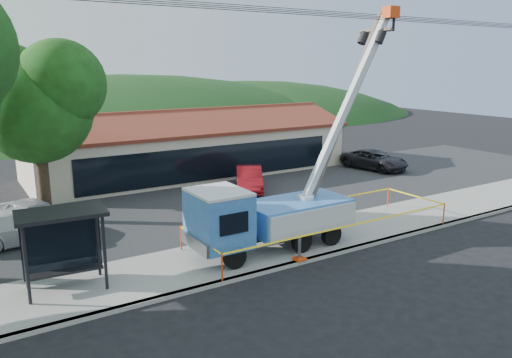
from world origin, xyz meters
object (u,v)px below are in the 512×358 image
object	(u,v)px
utility_truck	(268,213)
bus_shelter	(62,231)
leaning_pole	(343,114)
car_red	(249,192)
car_white	(28,244)
car_dark	(374,170)
car_silver	(36,236)

from	to	relation	value
utility_truck	bus_shelter	distance (m)	8.06
leaning_pole	bus_shelter	bearing A→B (deg)	178.30
utility_truck	car_red	xyz separation A→B (m)	(4.62, 9.13, -1.73)
utility_truck	leaning_pole	xyz separation A→B (m)	(4.21, 0.33, 3.84)
car_red	leaning_pole	bearing A→B (deg)	-63.73
leaning_pole	car_white	world-z (taller)	leaning_pole
leaning_pole	car_red	bearing A→B (deg)	87.33
leaning_pole	car_white	bearing A→B (deg)	154.17
utility_truck	car_white	xyz separation A→B (m)	(-8.48, 6.48, -1.73)
leaning_pole	car_white	distance (m)	15.16
bus_shelter	car_white	distance (m)	6.21
utility_truck	car_dark	world-z (taller)	utility_truck
car_silver	car_red	distance (m)	12.73
car_white	car_dark	xyz separation A→B (m)	(24.30, 3.11, 0.00)
car_silver	car_white	bearing A→B (deg)	-137.74
utility_truck	car_white	world-z (taller)	utility_truck
car_white	car_red	bearing A→B (deg)	-81.25
bus_shelter	car_red	distance (m)	15.36
utility_truck	car_red	distance (m)	10.38
car_silver	car_dark	bearing A→B (deg)	-13.97
car_white	car_dark	size ratio (longest dim) A/B	1.02
car_white	car_silver	bearing A→B (deg)	-31.22
car_silver	car_red	world-z (taller)	car_silver
leaning_pole	car_white	size ratio (longest dim) A/B	1.93
car_red	car_white	size ratio (longest dim) A/B	0.85
car_white	leaning_pole	bearing A→B (deg)	-118.53
leaning_pole	utility_truck	bearing A→B (deg)	-175.49
leaning_pole	car_white	xyz separation A→B (m)	(-12.70, 6.14, -5.57)
bus_shelter	car_silver	xyz separation A→B (m)	(0.03, 6.70, -2.21)
car_silver	car_white	world-z (taller)	car_silver
car_red	utility_truck	bearing A→B (deg)	-87.90
utility_truck	car_silver	xyz separation A→B (m)	(-7.98, 7.40, -1.73)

